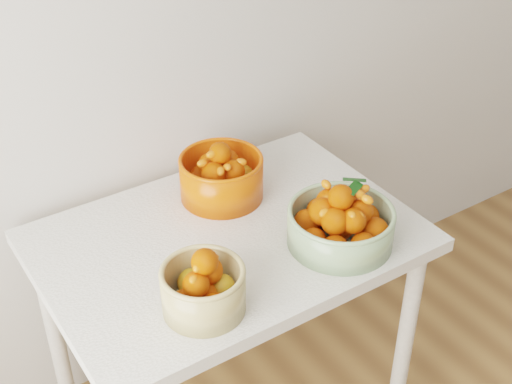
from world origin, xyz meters
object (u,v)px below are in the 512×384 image
bowl_cream (203,288)px  bowl_green (341,223)px  table (229,262)px  bowl_orange (221,176)px

bowl_cream → bowl_green: bowl_green is taller
bowl_cream → bowl_green: 0.43m
bowl_cream → bowl_green: size_ratio=0.65×
table → bowl_green: (0.23, -0.19, 0.16)m
table → bowl_cream: (-0.20, -0.21, 0.16)m
table → bowl_cream: bearing=-132.6°
bowl_cream → bowl_green: (0.43, 0.02, -0.00)m
table → bowl_orange: bearing=63.8°
bowl_orange → bowl_cream: bearing=-126.1°
table → bowl_orange: bowl_orange is taller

